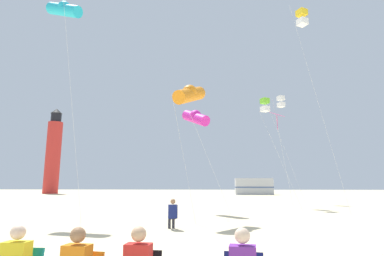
{
  "coord_description": "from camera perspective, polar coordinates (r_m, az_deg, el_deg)",
  "views": [
    {
      "loc": [
        1.73,
        -7.3,
        1.7
      ],
      "look_at": [
        0.38,
        11.89,
        5.24
      ],
      "focal_mm": 28.9,
      "sensor_mm": 36.0,
      "label": 1
    }
  ],
  "objects": [
    {
      "name": "kite_flyer_standing",
      "position": [
        12.52,
        -3.63,
        -15.4
      ],
      "size": [
        0.43,
        0.56,
        1.16
      ],
      "rotation": [
        0.0,
        0.0,
        3.42
      ],
      "color": "navy",
      "rests_on": "ground"
    },
    {
      "name": "kite_tube_cyan",
      "position": [
        20.99,
        -22.52,
        19.55
      ],
      "size": [
        2.81,
        2.28,
        12.62
      ],
      "color": "silver",
      "rests_on": "ground"
    },
    {
      "name": "kite_box_white",
      "position": [
        32.71,
        16.09,
        4.69
      ],
      "size": [
        3.12,
        2.22,
        10.59
      ],
      "color": "silver",
      "rests_on": "ground"
    },
    {
      "name": "kite_diamond_rainbow",
      "position": [
        24.71,
        15.42,
        1.89
      ],
      "size": [
        2.59,
        2.11,
        7.27
      ],
      "color": "silver",
      "rests_on": "ground"
    },
    {
      "name": "kite_tube_magenta",
      "position": [
        20.41,
        0.67,
        1.99
      ],
      "size": [
        3.18,
        3.35,
        6.79
      ],
      "color": "silver",
      "rests_on": "ground"
    },
    {
      "name": "kite_box_lime",
      "position": [
        26.92,
        13.32,
        4.13
      ],
      "size": [
        2.34,
        2.34,
        8.92
      ],
      "color": "silver",
      "rests_on": "ground"
    },
    {
      "name": "kite_box_gold",
      "position": [
        24.26,
        19.65,
        18.58
      ],
      "size": [
        2.89,
        2.04,
        13.83
      ],
      "color": "silver",
      "rests_on": "ground"
    },
    {
      "name": "kite_tube_orange",
      "position": [
        15.76,
        -0.43,
        6.24
      ],
      "size": [
        1.69,
        2.57,
        6.92
      ],
      "color": "silver",
      "rests_on": "ground"
    },
    {
      "name": "lighthouse_distant",
      "position": [
        66.73,
        -24.23,
        -4.23
      ],
      "size": [
        2.8,
        2.8,
        16.8
      ],
      "color": "red",
      "rests_on": "ground"
    },
    {
      "name": "rv_van_silver",
      "position": [
        55.47,
        11.33,
        -10.54
      ],
      "size": [
        6.46,
        2.38,
        2.8
      ],
      "rotation": [
        0.0,
        0.0,
        0.01
      ],
      "color": "#B7BABF",
      "rests_on": "ground"
    }
  ]
}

